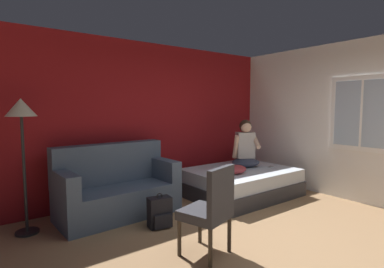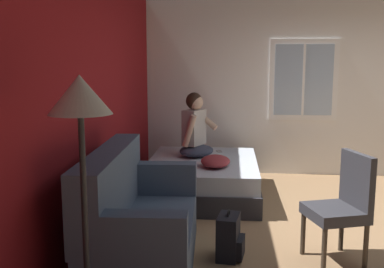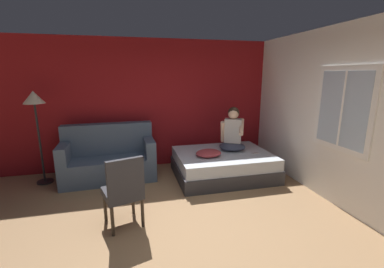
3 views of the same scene
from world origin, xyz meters
TOP-DOWN VIEW (x-y plane):
  - ground_plane at (0.00, 0.00)m, footprint 40.00×40.00m
  - wall_back_accent at (0.00, 2.91)m, footprint 9.90×0.16m
  - wall_side_with_window at (2.53, 0.01)m, footprint 0.19×7.06m
  - bed at (1.17, 1.87)m, footprint 1.86×1.46m
  - couch at (-1.00, 2.30)m, footprint 1.73×0.89m
  - side_chair at (-0.70, 0.51)m, footprint 0.58×0.58m
  - person_seated at (1.41, 1.98)m, footprint 0.66×0.63m
  - backpack at (-0.73, 1.50)m, footprint 0.32×0.27m
  - throw_pillow at (0.82, 1.69)m, footprint 0.49×0.37m
  - cell_phone at (1.75, 1.66)m, footprint 0.16×0.10m
  - floor_lamp at (-2.18, 2.34)m, footprint 0.36×0.36m

SIDE VIEW (x-z plane):
  - ground_plane at x=0.00m, z-range 0.00..0.00m
  - backpack at x=-0.73m, z-range -0.04..0.42m
  - bed at x=1.17m, z-range 0.00..0.48m
  - couch at x=-1.00m, z-range -0.13..0.91m
  - cell_phone at x=1.75m, z-range 0.48..0.49m
  - side_chair at x=-0.70m, z-range 0.04..1.02m
  - throw_pillow at x=0.82m, z-range 0.48..0.62m
  - person_seated at x=1.41m, z-range 0.40..1.27m
  - wall_back_accent at x=0.00m, z-range 0.00..2.70m
  - wall_side_with_window at x=2.53m, z-range 0.00..2.70m
  - floor_lamp at x=-2.18m, z-range 0.58..2.28m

